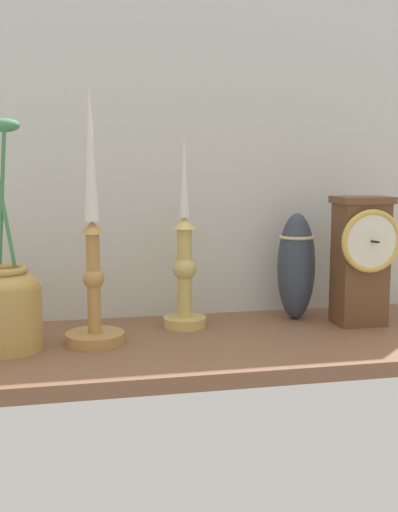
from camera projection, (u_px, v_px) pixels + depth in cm
name	position (u px, v px, depth cm)	size (l,w,h in cm)	color
ground_plane	(208.00, 345.00, 106.09)	(100.00, 36.00, 2.40)	brown
back_wall	(187.00, 145.00, 119.10)	(120.00, 2.00, 65.00)	silver
mantel_clock	(361.00, 258.00, 113.67)	(11.11, 9.78, 23.18)	brown
candlestick_tall_left	(93.00, 266.00, 101.25)	(9.60, 9.60, 41.47)	#B58546
candlestick_tall_center	(185.00, 268.00, 111.98)	(7.64, 7.64, 34.53)	tan
brass_vase_jar	(7.00, 301.00, 98.63)	(10.71, 10.71, 35.80)	tan
tall_ceramic_vase	(296.00, 266.00, 117.97)	(7.00, 7.00, 19.90)	#333C49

